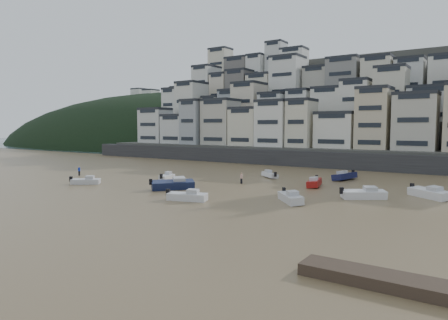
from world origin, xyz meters
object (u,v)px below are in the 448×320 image
Objects in this scene: boat_e at (314,181)px; person_pink at (241,178)px; boat_i at (345,175)px; boat_c at (173,183)px; boat_a at (187,195)px; person_blue at (79,171)px; boat_g at (429,191)px; boat_j at (86,180)px; boat_d at (364,192)px; boat_h at (270,174)px; boat_f at (167,176)px; boat_b at (290,196)px.

person_pink is at bearing -84.61° from boat_e.
boat_e is 9.94m from boat_i.
boat_a is at bearing -87.59° from boat_c.
person_pink reaches higher than boat_e.
person_blue is 31.05m from person_pink.
boat_g is 48.89m from boat_j.
boat_a is at bearing -82.63° from person_pink.
boat_a is 0.88× the size of boat_i.
boat_i reaches higher than boat_j.
boat_d is (24.62, 7.55, -0.10)m from boat_c.
boat_e is 3.21× the size of person_pink.
boat_h is 0.78× the size of boat_i.
boat_f is (-23.92, -6.16, -0.19)m from boat_e.
boat_d is 32.85m from boat_f.
person_blue is (-42.99, 2.36, 0.10)m from boat_b.
boat_d is at bearing -32.56° from boat_c.
boat_e is (-2.28, 13.63, -0.01)m from boat_b.
boat_c is 25.75m from boat_d.
boat_d reaches higher than boat_j.
boat_b is (10.83, 6.00, 0.04)m from boat_a.
boat_i is (-0.72, 23.45, 0.05)m from boat_b.
boat_a is 12.38m from boat_b.
boat_d is at bearing -173.43° from boat_h.
boat_h is (-19.21, 11.99, -0.16)m from boat_d.
boat_g is 1.30× the size of boat_h.
boat_d is 3.37× the size of person_blue.
person_blue reaches higher than boat_j.
boat_a reaches higher than boat_j.
boat_i is 18.10m from person_pink.
boat_a is 9.08m from boat_c.
boat_i is at bearing 47.71° from person_pink.
boat_g reaches higher than boat_d.
boat_e is 1.19× the size of boat_h.
boat_f is at bearing -45.49° from boat_i.
boat_i is at bearing -121.40° from boat_h.
boat_b is 0.96× the size of boat_d.
boat_a is at bearing -14.58° from person_blue.
boat_b is 33.02m from boat_j.
boat_j is (-20.22, -23.09, 0.01)m from boat_h.
person_pink reaches higher than boat_a.
boat_d is at bearing -8.52° from person_pink.
boat_a is at bearing -145.70° from boat_f.
boat_c is at bearing 113.07° from boat_h.
boat_a is 33.23m from person_blue.
person_blue reaches higher than boat_a.
boat_e is 11.21m from person_pink.
boat_i is (17.26, 23.86, -0.08)m from boat_c.
boat_c reaches higher than boat_g.
boat_d is 8.45m from boat_g.
person_blue is at bearing 92.43° from boat_f.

